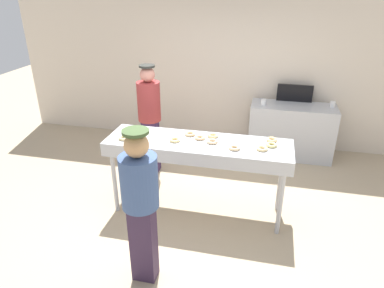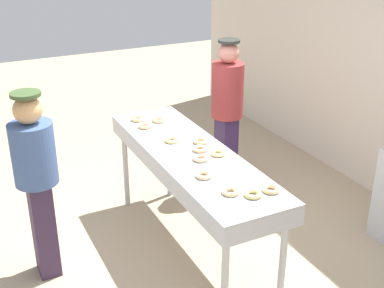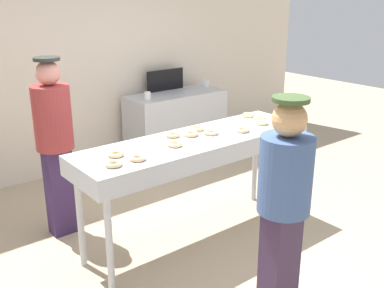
% 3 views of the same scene
% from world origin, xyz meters
% --- Properties ---
extents(ground_plane, '(16.00, 16.00, 0.00)m').
position_xyz_m(ground_plane, '(0.00, 0.00, 0.00)').
color(ground_plane, tan).
extents(back_wall, '(8.00, 0.12, 3.19)m').
position_xyz_m(back_wall, '(0.00, 2.42, 1.60)').
color(back_wall, beige).
rests_on(back_wall, ground).
extents(fryer_conveyor, '(2.31, 0.66, 1.02)m').
position_xyz_m(fryer_conveyor, '(0.00, 0.00, 0.93)').
color(fryer_conveyor, '#B7BABF').
rests_on(fryer_conveyor, ground).
extents(plain_donut_0, '(0.19, 0.19, 0.03)m').
position_xyz_m(plain_donut_0, '(0.01, 0.08, 1.04)').
color(plain_donut_0, '#F5C48A').
rests_on(plain_donut_0, fryer_conveyor).
extents(plain_donut_1, '(0.19, 0.19, 0.03)m').
position_xyz_m(plain_donut_1, '(0.46, -0.12, 1.04)').
color(plain_donut_1, beige).
rests_on(plain_donut_1, fryer_conveyor).
extents(plain_donut_2, '(0.15, 0.15, 0.03)m').
position_xyz_m(plain_donut_2, '(0.89, 0.22, 1.04)').
color(plain_donut_2, '#F7C987').
rests_on(plain_donut_2, fryer_conveyor).
extents(plain_donut_3, '(0.19, 0.19, 0.03)m').
position_xyz_m(plain_donut_3, '(0.78, -0.07, 1.04)').
color(plain_donut_3, '#F4D491').
rests_on(plain_donut_3, fryer_conveyor).
extents(plain_donut_4, '(0.18, 0.18, 0.03)m').
position_xyz_m(plain_donut_4, '(-0.80, 0.04, 1.04)').
color(plain_donut_4, '#F4C988').
rests_on(plain_donut_4, fryer_conveyor).
extents(plain_donut_5, '(0.15, 0.15, 0.03)m').
position_xyz_m(plain_donut_5, '(0.16, 0.18, 1.04)').
color(plain_donut_5, '#F0CD84').
rests_on(plain_donut_5, fryer_conveyor).
extents(plain_donut_6, '(0.18, 0.18, 0.03)m').
position_xyz_m(plain_donut_6, '(-0.71, -0.15, 1.04)').
color(plain_donut_6, '#F5C68B').
rests_on(plain_donut_6, fryer_conveyor).
extents(plain_donut_7, '(0.14, 0.14, 0.03)m').
position_xyz_m(plain_donut_7, '(-0.92, -0.14, 1.04)').
color(plain_donut_7, '#E5CA88').
rests_on(plain_donut_7, fryer_conveyor).
extents(plain_donut_8, '(0.18, 0.18, 0.03)m').
position_xyz_m(plain_donut_8, '(-0.28, -0.06, 1.04)').
color(plain_donut_8, '#F8D486').
rests_on(plain_donut_8, fryer_conveyor).
extents(plain_donut_9, '(0.14, 0.14, 0.03)m').
position_xyz_m(plain_donut_9, '(-0.14, 0.16, 1.04)').
color(plain_donut_9, '#F1C386').
rests_on(plain_donut_9, fryer_conveyor).
extents(plain_donut_10, '(0.18, 0.18, 0.03)m').
position_xyz_m(plain_donut_10, '(0.18, -0.00, 1.04)').
color(plain_donut_10, beige).
rests_on(plain_donut_10, fryer_conveyor).
extents(plain_donut_11, '(0.19, 0.19, 0.03)m').
position_xyz_m(plain_donut_11, '(0.89, 0.06, 1.04)').
color(plain_donut_11, '#E5D482').
rests_on(plain_donut_11, fryer_conveyor).
extents(worker_baker, '(0.35, 0.35, 1.73)m').
position_xyz_m(worker_baker, '(-0.95, 0.91, 0.99)').
color(worker_baker, '#35234A').
rests_on(worker_baker, ground).
extents(customer_waiting, '(0.35, 0.35, 1.66)m').
position_xyz_m(customer_waiting, '(-0.28, -1.27, 0.96)').
color(customer_waiting, '#372540').
rests_on(customer_waiting, ground).
extents(prep_counter, '(1.41, 0.59, 0.93)m').
position_xyz_m(prep_counter, '(1.23, 1.97, 0.46)').
color(prep_counter, '#B7BABF').
rests_on(prep_counter, ground).
extents(paper_cup_0, '(0.08, 0.08, 0.10)m').
position_xyz_m(paper_cup_0, '(0.72, 1.90, 0.97)').
color(paper_cup_0, white).
rests_on(paper_cup_0, prep_counter).
extents(paper_cup_1, '(0.08, 0.08, 0.10)m').
position_xyz_m(paper_cup_1, '(1.85, 2.04, 0.97)').
color(paper_cup_1, white).
rests_on(paper_cup_1, prep_counter).
extents(menu_display, '(0.60, 0.04, 0.29)m').
position_xyz_m(menu_display, '(1.23, 2.22, 1.07)').
color(menu_display, black).
rests_on(menu_display, prep_counter).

